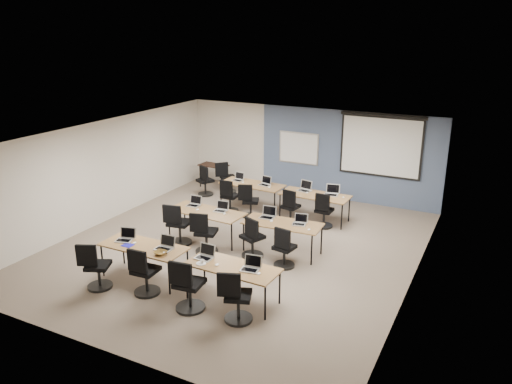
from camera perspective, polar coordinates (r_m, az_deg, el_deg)
The scene contains 58 objects.
floor at distance 11.94m, azimuth -2.05°, elevation -6.27°, with size 8.00×9.00×0.02m, color #6B6354.
ceiling at distance 11.09m, azimuth -2.21°, elevation 6.53°, with size 8.00×9.00×0.02m, color white.
wall_back at distance 15.38m, azimuth 6.03°, elevation 4.59°, with size 8.00×0.04×2.70m, color beige.
wall_front at distance 8.11m, azimuth -17.89°, elevation -9.03°, with size 8.00×0.04×2.70m, color beige.
wall_left at distance 13.76m, azimuth -16.88°, elevation 2.26°, with size 0.04×9.00×2.70m, color beige.
wall_right at distance 10.23m, azimuth 17.92°, elevation -3.28°, with size 0.04×9.00×2.70m, color beige.
blue_accent_panel at distance 14.97m, azimuth 10.46°, elevation 4.01°, with size 5.50×0.04×2.70m, color #3D5977.
whiteboard at distance 15.40m, azimuth 4.90°, elevation 5.02°, with size 1.28×0.03×0.98m.
projector_screen at distance 14.56m, azimuth 14.10°, elevation 5.53°, with size 2.40×0.10×1.82m.
training_table_front_left at distance 10.48m, azimuth -12.72°, elevation -6.23°, with size 1.82×0.76×0.73m.
training_table_front_right at distance 9.41m, azimuth -2.71°, elevation -8.72°, with size 1.78×0.74×0.73m.
training_table_mid_left at distance 12.16m, azimuth -5.68°, elevation -2.37°, with size 1.89×0.79×0.73m.
training_table_mid_right at distance 11.40m, azimuth 3.04°, elevation -3.75°, with size 1.80×0.75×0.73m.
training_table_back_left at distance 14.22m, azimuth -0.43°, elevation 0.78°, with size 1.83×0.76×0.73m.
training_table_back_right at distance 13.39m, azimuth 6.73°, elevation -0.46°, with size 1.85×0.77×0.73m.
laptop_0 at distance 10.79m, azimuth -14.69°, elevation -5.04°, with size 0.34×0.29×0.26m.
mouse_0 at distance 10.61m, azimuth -13.72°, elevation -5.67°, with size 0.06×0.10×0.03m, color white.
task_chair_0 at distance 10.46m, azimuth -17.85°, elevation -8.46°, with size 0.53×0.50×0.98m.
laptop_1 at distance 10.22m, azimuth -10.35°, elevation -6.04°, with size 0.35×0.29×0.26m.
mouse_1 at distance 10.07m, azimuth -10.37°, elevation -6.77°, with size 0.06×0.10×0.04m, color white.
task_chair_1 at distance 9.99m, azimuth -12.67°, elevation -9.26°, with size 0.51×0.51×0.99m.
laptop_2 at distance 9.73m, azimuth -5.84°, elevation -7.13°, with size 0.34×0.29×0.26m.
mouse_2 at distance 9.43m, azimuth -4.50°, elevation -8.29°, with size 0.06×0.10×0.04m, color white.
task_chair_2 at distance 9.32m, azimuth -7.82°, elevation -10.96°, with size 0.55×0.55×1.03m.
laptop_3 at distance 9.24m, azimuth -0.58°, elevation -8.48°, with size 0.33×0.28×0.25m.
mouse_3 at distance 9.09m, azimuth 0.33°, elevation -9.30°, with size 0.06×0.09×0.03m, color white.
task_chair_3 at distance 8.93m, azimuth -2.30°, elevation -12.30°, with size 0.53×0.51×0.99m.
laptop_4 at distance 12.54m, azimuth -7.09°, elevation -1.28°, with size 0.32×0.27×0.24m.
mouse_4 at distance 12.23m, azimuth -6.71°, elevation -2.01°, with size 0.07×0.10×0.04m, color white.
task_chair_4 at distance 12.05m, azimuth -8.90°, elevation -4.03°, with size 0.56×0.56×1.04m.
laptop_5 at distance 12.11m, azimuth -4.00°, elevation -1.90°, with size 0.31×0.26×0.23m.
mouse_5 at distance 11.90m, azimuth -3.62°, elevation -2.51°, with size 0.06×0.09×0.03m, color white.
task_chair_5 at distance 11.52m, azimuth -5.90°, elevation -5.04°, with size 0.53×0.53×1.01m.
laptop_6 at distance 11.67m, azimuth 1.36°, elevation -2.62°, with size 0.34×0.29×0.26m.
mouse_6 at distance 11.45m, azimuth 1.78°, elevation -3.33°, with size 0.06×0.10×0.04m, color white.
task_chair_6 at distance 11.24m, azimuth -0.42°, elevation -5.60°, with size 0.53×0.50×0.98m.
laptop_7 at distance 11.32m, azimuth 5.04°, elevation -3.41°, with size 0.30×0.26×0.23m.
mouse_7 at distance 11.03m, azimuth 6.09°, elevation -4.29°, with size 0.06×0.09×0.03m, color white.
task_chair_7 at distance 10.81m, azimuth 3.19°, elevation -6.72°, with size 0.47×0.47×0.95m.
laptop_8 at distance 14.51m, azimuth -2.04°, elevation 1.55°, with size 0.30×0.26×0.23m.
mouse_8 at distance 14.31m, azimuth -1.50°, elevation 1.12°, with size 0.06×0.09×0.03m, color white.
task_chair_8 at distance 14.01m, azimuth -3.10°, elevation -0.77°, with size 0.48×0.48×0.96m.
laptop_9 at distance 14.08m, azimuth 1.06°, elevation 1.05°, with size 0.32×0.27×0.24m.
mouse_9 at distance 13.86m, azimuth 1.54°, elevation 0.55°, with size 0.06×0.10×0.04m, color white.
task_chair_9 at distance 13.60m, azimuth -0.78°, elevation -1.33°, with size 0.50×0.48×0.96m.
laptop_10 at distance 13.65m, azimuth 5.60°, elevation 0.43°, with size 0.36×0.30×0.27m.
mouse_10 at distance 13.47m, azimuth 5.84°, elevation -0.07°, with size 0.06×0.10×0.03m, color white.
task_chair_10 at distance 13.22m, azimuth 3.92°, elevation -1.98°, with size 0.47×0.47×0.95m.
laptop_11 at distance 13.39m, azimuth 8.65°, elevation -0.04°, with size 0.36×0.31×0.27m.
mouse_11 at distance 13.22m, azimuth 9.95°, elevation -0.61°, with size 0.05×0.09×0.03m, color white.
task_chair_11 at distance 13.03m, azimuth 7.72°, elevation -2.41°, with size 0.47×0.47×0.96m.
blue_mousepad at distance 10.56m, azimuth -14.45°, elevation -5.91°, with size 0.23×0.19×0.01m, color #151299.
snack_bowl at distance 10.00m, azimuth -10.87°, elevation -6.83°, with size 0.28×0.28×0.07m, color #9A4720.
snack_plate at distance 9.52m, azimuth -6.30°, elevation -8.12°, with size 0.19×0.19×0.01m, color white.
coffee_cup at distance 9.49m, azimuth -6.17°, elevation -7.95°, with size 0.07×0.07×0.06m, color silver.
utility_table at distance 16.21m, azimuth -4.87°, elevation 2.81°, with size 0.93×0.52×0.75m.
spare_chair_a at distance 15.70m, azimuth -3.37°, elevation 1.37°, with size 0.60×0.51×0.99m.
spare_chair_b at distance 15.46m, azimuth -5.85°, elevation 1.01°, with size 0.53×0.49×0.97m.
Camera 1 is at (5.29, -9.49, 4.94)m, focal length 35.00 mm.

